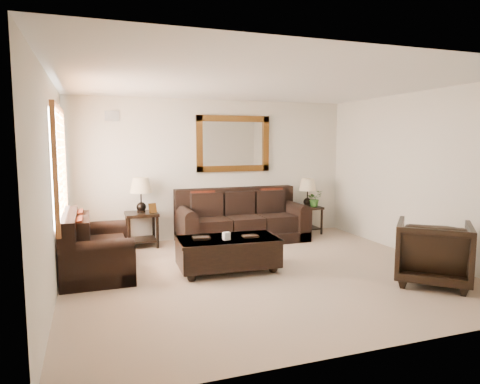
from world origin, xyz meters
name	(u,v)px	position (x,y,z in m)	size (l,w,h in m)	color
room	(263,180)	(0.00, 0.00, 1.35)	(5.51, 5.01, 2.71)	gray
window	(60,166)	(-2.70, 0.90, 1.55)	(0.07, 1.96, 1.66)	white
mirror	(233,144)	(0.39, 2.47, 1.85)	(1.50, 0.06, 1.10)	#48280E
air_vent	(112,116)	(-1.90, 2.48, 2.35)	(0.25, 0.02, 0.18)	#999999
sofa	(241,222)	(0.39, 2.02, 0.36)	(2.42, 1.05, 0.99)	black
loveseat	(93,251)	(-2.32, 0.77, 0.33)	(0.94, 1.59, 0.89)	black
end_table_left	(141,202)	(-1.46, 2.17, 0.82)	(0.57, 0.57, 1.25)	black
end_table_right	(307,198)	(1.91, 2.20, 0.74)	(0.52, 0.52, 1.14)	black
coffee_table	(228,250)	(-0.45, 0.24, 0.31)	(1.50, 0.86, 0.62)	black
armchair	(433,249)	(1.97, -1.19, 0.47)	(0.91, 0.85, 0.93)	black
potted_plant	(314,200)	(2.02, 2.11, 0.69)	(0.30, 0.34, 0.26)	#2D6020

